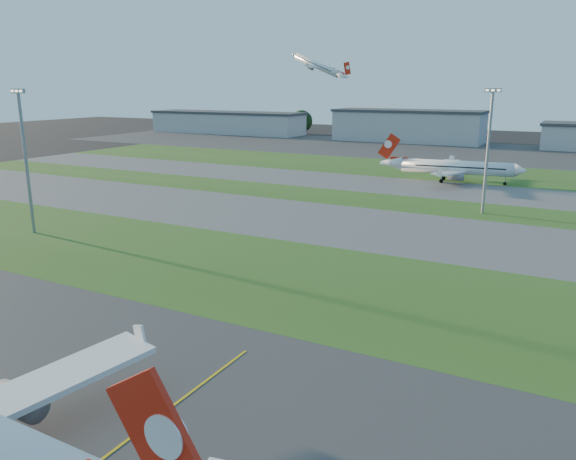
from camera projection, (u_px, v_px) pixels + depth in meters
The scene contains 15 objects.
grass_strip_a at pixel (300, 280), 78.21m from camera, with size 300.00×34.00×0.01m, color #2F521B.
taxiway_a at pixel (379, 229), 106.38m from camera, with size 300.00×32.00×0.01m, color #515154.
grass_strip_b at pixel (415, 205), 127.72m from camera, with size 300.00×18.00×0.01m, color #2F521B.
taxiway_b at pixel (439, 189), 146.51m from camera, with size 300.00×26.00×0.01m, color #515154.
grass_strip_c at pixel (464, 173), 174.68m from camera, with size 300.00×40.00×0.01m, color #2F521B.
apron_far at pixel (495, 153), 225.90m from camera, with size 400.00×80.00×0.01m, color #333335.
airliner_taxiing at pixel (455, 168), 156.50m from camera, with size 37.36×31.54×11.68m.
airliner_departing at pixel (317, 65), 253.89m from camera, with size 29.35×24.84×9.15m.
light_mast_west at pixel (25, 152), 99.66m from camera, with size 3.20×0.70×25.80m.
light_mast_centre at pixel (488, 143), 115.47m from camera, with size 3.20×0.70×25.80m.
hangar_far_west at pixel (227, 122), 318.56m from camera, with size 91.80×23.00×12.20m.
hangar_west at pixel (408, 126), 270.18m from camera, with size 71.40×23.00×15.20m.
tree_far_west at pixel (185, 119), 347.86m from camera, with size 11.00×11.00×12.00m.
tree_west at pixel (302, 121), 312.83m from camera, with size 12.10×12.10×13.20m.
tree_mid_west at pixel (465, 130), 268.59m from camera, with size 9.90×9.90×10.80m.
Camera 1 is at (33.47, -14.02, 26.26)m, focal length 35.00 mm.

